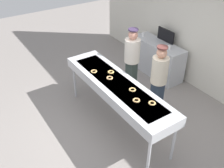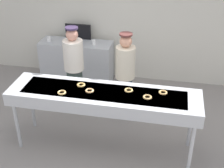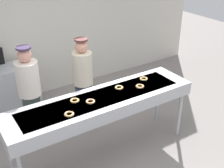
{
  "view_description": "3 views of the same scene",
  "coord_description": "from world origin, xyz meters",
  "views": [
    {
      "loc": [
        3.34,
        -2.34,
        3.73
      ],
      "look_at": [
        0.11,
        -0.19,
        1.13
      ],
      "focal_mm": 41.24,
      "sensor_mm": 36.0,
      "label": 1
    },
    {
      "loc": [
        0.89,
        -3.82,
        3.37
      ],
      "look_at": [
        0.14,
        -0.06,
        1.2
      ],
      "focal_mm": 49.77,
      "sensor_mm": 36.0,
      "label": 2
    },
    {
      "loc": [
        -1.83,
        -3.11,
        3.11
      ],
      "look_at": [
        0.12,
        -0.08,
        1.24
      ],
      "focal_mm": 46.68,
      "sensor_mm": 36.0,
      "label": 3
    }
  ],
  "objects": [
    {
      "name": "paper_cup_0",
      "position": [
        -1.65,
        2.0,
        0.96
      ],
      "size": [
        0.08,
        0.08,
        0.1
      ],
      "primitive_type": "cylinder",
      "color": "white",
      "rests_on": "prep_counter"
    },
    {
      "name": "glazed_donut_5",
      "position": [
        -0.38,
        0.11,
        1.04
      ],
      "size": [
        0.17,
        0.17,
        0.03
      ],
      "primitive_type": "torus",
      "rotation": [
        0.0,
        0.0,
        0.5
      ],
      "color": "#E1B25E",
      "rests_on": "fryer_conveyor"
    },
    {
      "name": "glazed_donut_0",
      "position": [
        0.86,
        0.13,
        1.04
      ],
      "size": [
        0.14,
        0.14,
        0.03
      ],
      "primitive_type": "torus",
      "rotation": [
        0.0,
        0.0,
        3.05
      ],
      "color": "#E0AE63",
      "rests_on": "fryer_conveyor"
    },
    {
      "name": "worker_baker",
      "position": [
        -0.76,
        0.94,
        0.95
      ],
      "size": [
        0.35,
        0.35,
        1.65
      ],
      "rotation": [
        0.0,
        0.0,
        3.35
      ],
      "color": "#313F3A",
      "rests_on": "ground"
    },
    {
      "name": "fryer_conveyor",
      "position": [
        0.0,
        0.0,
        0.92
      ],
      "size": [
        2.86,
        0.72,
        1.02
      ],
      "color": "#B7BABF",
      "rests_on": "ground"
    },
    {
      "name": "back_wall",
      "position": [
        0.0,
        2.51,
        1.66
      ],
      "size": [
        8.0,
        0.12,
        3.32
      ],
      "primitive_type": "cube",
      "color": "silver",
      "rests_on": "ground"
    },
    {
      "name": "ground_plane",
      "position": [
        0.0,
        0.0,
        0.0
      ],
      "size": [
        16.0,
        16.0,
        0.0
      ],
      "primitive_type": "plane",
      "color": "gray"
    },
    {
      "name": "glazed_donut_2",
      "position": [
        -0.59,
        -0.16,
        1.04
      ],
      "size": [
        0.17,
        0.17,
        0.03
      ],
      "primitive_type": "torus",
      "rotation": [
        0.0,
        0.0,
        2.03
      ],
      "color": "tan",
      "rests_on": "fryer_conveyor"
    },
    {
      "name": "menu_display",
      "position": [
        -1.07,
        2.28,
        1.07
      ],
      "size": [
        0.56,
        0.04,
        0.32
      ],
      "primitive_type": "cube",
      "color": "black",
      "rests_on": "prep_counter"
    },
    {
      "name": "prep_counter",
      "position": [
        -1.07,
        2.06,
        0.46
      ],
      "size": [
        1.54,
        0.54,
        0.91
      ],
      "primitive_type": "cube",
      "color": "#B7BABF",
      "rests_on": "ground"
    },
    {
      "name": "worker_assistant",
      "position": [
        0.17,
        0.93,
        0.91
      ],
      "size": [
        0.34,
        0.34,
        1.61
      ],
      "rotation": [
        0.0,
        0.0,
        2.9
      ],
      "color": "#263343",
      "rests_on": "ground"
    },
    {
      "name": "glazed_donut_3",
      "position": [
        0.65,
        -0.04,
        1.04
      ],
      "size": [
        0.15,
        0.15,
        0.03
      ],
      "primitive_type": "torus",
      "rotation": [
        0.0,
        0.0,
        2.95
      ],
      "color": "tan",
      "rests_on": "fryer_conveyor"
    },
    {
      "name": "glazed_donut_4",
      "position": [
        0.36,
        0.09,
        1.04
      ],
      "size": [
        0.18,
        0.18,
        0.03
      ],
      "primitive_type": "torus",
      "rotation": [
        0.0,
        0.0,
        0.81
      ],
      "color": "#E1B568",
      "rests_on": "fryer_conveyor"
    },
    {
      "name": "glazed_donut_1",
      "position": [
        -0.2,
        -0.03,
        1.04
      ],
      "size": [
        0.17,
        0.17,
        0.03
      ],
      "primitive_type": "torus",
      "rotation": [
        0.0,
        0.0,
        2.66
      ],
      "color": "#E6AD6E",
      "rests_on": "fryer_conveyor"
    },
    {
      "name": "paper_cup_1",
      "position": [
        -0.66,
        2.01,
        0.96
      ],
      "size": [
        0.08,
        0.08,
        0.1
      ],
      "primitive_type": "cylinder",
      "color": "white",
      "rests_on": "prep_counter"
    }
  ]
}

